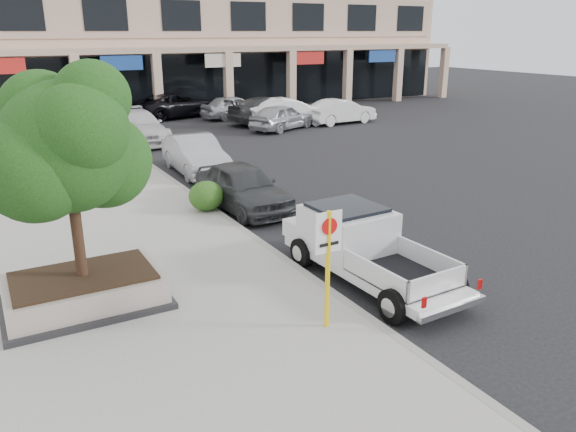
# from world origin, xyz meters

# --- Properties ---
(ground) EXTENTS (120.00, 120.00, 0.00)m
(ground) POSITION_xyz_m (0.00, 0.00, 0.00)
(ground) COLOR black
(ground) RESTS_ON ground
(sidewalk) EXTENTS (8.00, 52.00, 0.15)m
(sidewalk) POSITION_xyz_m (-5.50, 6.00, 0.07)
(sidewalk) COLOR gray
(sidewalk) RESTS_ON ground
(curb) EXTENTS (0.20, 52.00, 0.15)m
(curb) POSITION_xyz_m (-1.55, 6.00, 0.07)
(curb) COLOR gray
(curb) RESTS_ON ground
(strip_mall) EXTENTS (40.55, 12.43, 9.50)m
(strip_mall) POSITION_xyz_m (8.00, 33.93, 4.75)
(strip_mall) COLOR tan
(strip_mall) RESTS_ON ground
(planter) EXTENTS (3.20, 2.20, 0.68)m
(planter) POSITION_xyz_m (-6.30, 1.38, 0.48)
(planter) COLOR black
(planter) RESTS_ON sidewalk
(planter_tree) EXTENTS (2.90, 2.55, 4.00)m
(planter_tree) POSITION_xyz_m (-6.17, 1.54, 3.41)
(planter_tree) COLOR black
(planter_tree) RESTS_ON planter
(no_parking_sign) EXTENTS (0.55, 0.09, 2.30)m
(no_parking_sign) POSITION_xyz_m (-2.47, -1.75, 1.63)
(no_parking_sign) COLOR yellow
(no_parking_sign) RESTS_ON sidewalk
(hedge) EXTENTS (1.10, 0.99, 0.93)m
(hedge) POSITION_xyz_m (-1.80, 6.19, 0.62)
(hedge) COLOR #1E4213
(hedge) RESTS_ON sidewalk
(pickup_truck) EXTENTS (2.11, 5.18, 1.60)m
(pickup_truck) POSITION_xyz_m (-0.35, -0.31, 0.80)
(pickup_truck) COLOR silver
(pickup_truck) RESTS_ON ground
(curb_car_a) EXTENTS (2.01, 4.48, 1.49)m
(curb_car_a) POSITION_xyz_m (-0.54, 6.17, 0.75)
(curb_car_a) COLOR #303235
(curb_car_a) RESTS_ON ground
(curb_car_b) EXTENTS (1.82, 4.68, 1.52)m
(curb_car_b) POSITION_xyz_m (-0.20, 11.49, 0.76)
(curb_car_b) COLOR #9B9EA3
(curb_car_b) RESTS_ON ground
(curb_car_c) EXTENTS (2.28, 5.55, 1.61)m
(curb_car_c) POSITION_xyz_m (-0.46, 19.28, 0.80)
(curb_car_c) COLOR silver
(curb_car_c) RESTS_ON ground
(curb_car_d) EXTENTS (2.87, 5.18, 1.37)m
(curb_car_d) POSITION_xyz_m (-0.68, 25.11, 0.69)
(curb_car_d) COLOR black
(curb_car_d) RESTS_ON ground
(lot_car_a) EXTENTS (4.76, 3.38, 1.50)m
(lot_car_a) POSITION_xyz_m (7.85, 19.03, 0.75)
(lot_car_a) COLOR #A0A2A8
(lot_car_a) RESTS_ON ground
(lot_car_b) EXTENTS (5.20, 2.25, 1.66)m
(lot_car_b) POSITION_xyz_m (8.92, 20.08, 0.83)
(lot_car_b) COLOR white
(lot_car_b) RESTS_ON ground
(lot_car_c) EXTENTS (5.80, 2.71, 1.64)m
(lot_car_c) POSITION_xyz_m (8.40, 21.37, 0.82)
(lot_car_c) COLOR #2B2E30
(lot_car_c) RESTS_ON ground
(lot_car_d) EXTENTS (6.37, 4.10, 1.63)m
(lot_car_d) POSITION_xyz_m (4.15, 26.85, 0.82)
(lot_car_d) COLOR black
(lot_car_d) RESTS_ON ground
(lot_car_e) EXTENTS (4.65, 2.43, 1.51)m
(lot_car_e) POSITION_xyz_m (7.24, 24.51, 0.76)
(lot_car_e) COLOR #A8AAB0
(lot_car_e) RESTS_ON ground
(lot_car_f) EXTENTS (4.67, 1.94, 1.50)m
(lot_car_f) POSITION_xyz_m (12.20, 19.35, 0.75)
(lot_car_f) COLOR silver
(lot_car_f) RESTS_ON ground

